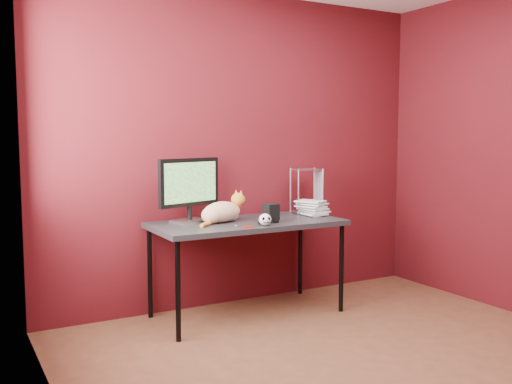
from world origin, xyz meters
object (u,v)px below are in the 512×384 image
desk (247,228)px  monitor (189,187)px  skull_mug (265,220)px  speaker (271,214)px  book_stack (305,133)px  cat (222,212)px

desk → monitor: size_ratio=2.70×
desk → skull_mug: 0.28m
skull_mug → speaker: speaker is taller
monitor → book_stack: size_ratio=0.40×
skull_mug → speaker: bearing=63.4°
desk → monitor: 0.55m
skull_mug → book_stack: (0.56, 0.30, 0.64)m
speaker → monitor: bearing=144.2°
speaker → book_stack: book_stack is taller
desk → cat: cat is taller
desk → skull_mug: skull_mug is taller
monitor → book_stack: bearing=-25.8°
cat → desk: bearing=-28.2°
cat → book_stack: book_stack is taller
monitor → speaker: 0.67m
monitor → cat: bearing=-48.1°
desk → cat: size_ratio=3.17×
monitor → skull_mug: 0.65m
desk → cat: (-0.20, 0.04, 0.13)m
skull_mug → speaker: size_ratio=0.69×
desk → monitor: bearing=157.8°
book_stack → skull_mug: bearing=-151.5°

